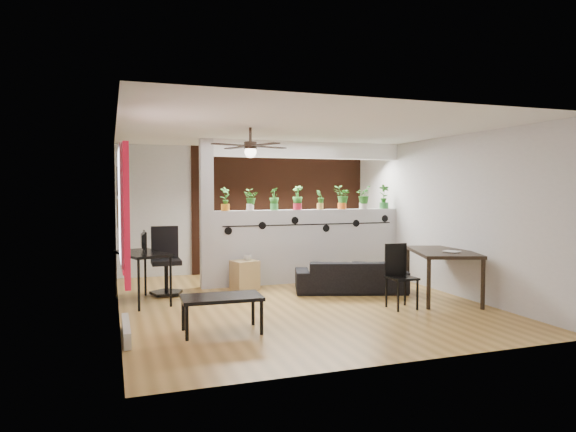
{
  "coord_description": "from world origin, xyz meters",
  "views": [
    {
      "loc": [
        -2.69,
        -7.37,
        1.73
      ],
      "look_at": [
        0.08,
        0.6,
        1.29
      ],
      "focal_mm": 32.0,
      "sensor_mm": 36.0,
      "label": 1
    }
  ],
  "objects": [
    {
      "name": "room_shell",
      "position": [
        0.0,
        0.0,
        1.3
      ],
      "size": [
        6.3,
        7.1,
        2.9
      ],
      "color": "olive",
      "rests_on": "ground"
    },
    {
      "name": "partition_wall",
      "position": [
        0.8,
        1.5,
        0.68
      ],
      "size": [
        3.6,
        0.18,
        1.35
      ],
      "primitive_type": "cube",
      "color": "#BCBCC1",
      "rests_on": "ground"
    },
    {
      "name": "ceiling_header",
      "position": [
        0.8,
        1.5,
        2.45
      ],
      "size": [
        3.6,
        0.18,
        0.3
      ],
      "primitive_type": "cube",
      "color": "white",
      "rests_on": "room_shell"
    },
    {
      "name": "pier_column",
      "position": [
        -1.11,
        1.5,
        1.3
      ],
      "size": [
        0.22,
        0.2,
        2.6
      ],
      "primitive_type": "cube",
      "color": "#BCBCC1",
      "rests_on": "ground"
    },
    {
      "name": "brick_panel",
      "position": [
        0.8,
        2.97,
        1.3
      ],
      "size": [
        3.9,
        0.05,
        2.6
      ],
      "primitive_type": "cube",
      "color": "#994A2C",
      "rests_on": "ground"
    },
    {
      "name": "vine_decal",
      "position": [
        0.8,
        1.4,
        1.08
      ],
      "size": [
        3.31,
        0.01,
        0.3
      ],
      "color": "black",
      "rests_on": "partition_wall"
    },
    {
      "name": "window_assembly",
      "position": [
        -2.56,
        -1.2,
        1.51
      ],
      "size": [
        0.09,
        1.3,
        1.55
      ],
      "color": "white",
      "rests_on": "room_shell"
    },
    {
      "name": "baseboard_heater",
      "position": [
        -2.54,
        -1.2,
        0.09
      ],
      "size": [
        0.08,
        1.0,
        0.18
      ],
      "primitive_type": "cube",
      "color": "silver",
      "rests_on": "ground"
    },
    {
      "name": "corkboard",
      "position": [
        -2.58,
        0.95,
        1.35
      ],
      "size": [
        0.03,
        0.6,
        0.45
      ],
      "primitive_type": "cube",
      "color": "olive",
      "rests_on": "room_shell"
    },
    {
      "name": "framed_art",
      "position": [
        -2.58,
        0.9,
        1.85
      ],
      "size": [
        0.03,
        0.34,
        0.44
      ],
      "color": "#8C7259",
      "rests_on": "room_shell"
    },
    {
      "name": "ceiling_fan",
      "position": [
        -0.8,
        -0.3,
        2.31
      ],
      "size": [
        1.19,
        1.19,
        0.43
      ],
      "color": "black",
      "rests_on": "room_shell"
    },
    {
      "name": "potted_plant_0",
      "position": [
        -0.78,
        1.5,
        1.57
      ],
      "size": [
        0.25,
        0.22,
        0.42
      ],
      "color": "orange",
      "rests_on": "partition_wall"
    },
    {
      "name": "potted_plant_1",
      "position": [
        -0.33,
        1.5,
        1.56
      ],
      "size": [
        0.25,
        0.24,
        0.39
      ],
      "color": "white",
      "rests_on": "partition_wall"
    },
    {
      "name": "potted_plant_2",
      "position": [
        0.12,
        1.5,
        1.57
      ],
      "size": [
        0.26,
        0.26,
        0.41
      ],
      "color": "green",
      "rests_on": "partition_wall"
    },
    {
      "name": "potted_plant_3",
      "position": [
        0.57,
        1.5,
        1.58
      ],
      "size": [
        0.29,
        0.29,
        0.44
      ],
      "color": "red",
      "rests_on": "partition_wall"
    },
    {
      "name": "potted_plant_4",
      "position": [
        1.03,
        1.5,
        1.54
      ],
      "size": [
        0.18,
        0.14,
        0.36
      ],
      "color": "gold",
      "rests_on": "partition_wall"
    },
    {
      "name": "potted_plant_5",
      "position": [
        1.48,
        1.5,
        1.59
      ],
      "size": [
        0.27,
        0.23,
        0.45
      ],
      "color": "orange",
      "rests_on": "partition_wall"
    },
    {
      "name": "potted_plant_6",
      "position": [
        1.93,
        1.5,
        1.59
      ],
      "size": [
        0.28,
        0.29,
        0.45
      ],
      "color": "silver",
      "rests_on": "partition_wall"
    },
    {
      "name": "potted_plant_7",
      "position": [
        2.38,
        1.5,
        1.6
      ],
      "size": [
        0.32,
        0.32,
        0.47
      ],
      "color": "#2E8138",
      "rests_on": "partition_wall"
    },
    {
      "name": "sofa",
      "position": [
        1.11,
        0.38,
        0.26
      ],
      "size": [
        1.88,
        1.2,
        0.51
      ],
      "primitive_type": "imported",
      "rotation": [
        0.0,
        0.0,
        2.83
      ],
      "color": "black",
      "rests_on": "ground"
    },
    {
      "name": "cube_shelf",
      "position": [
        -0.52,
        1.16,
        0.25
      ],
      "size": [
        0.49,
        0.46,
        0.5
      ],
      "primitive_type": "cube",
      "rotation": [
        0.0,
        0.0,
        0.27
      ],
      "color": "tan",
      "rests_on": "ground"
    },
    {
      "name": "cup",
      "position": [
        -0.47,
        1.16,
        0.55
      ],
      "size": [
        0.13,
        0.13,
        0.1
      ],
      "primitive_type": "imported",
      "rotation": [
        0.0,
        0.0,
        0.01
      ],
      "color": "gray",
      "rests_on": "cube_shelf"
    },
    {
      "name": "computer_desk",
      "position": [
        -2.25,
        0.66,
        0.7
      ],
      "size": [
        0.86,
        1.19,
        0.78
      ],
      "color": "black",
      "rests_on": "ground"
    },
    {
      "name": "monitor",
      "position": [
        -2.25,
        0.81,
        0.86
      ],
      "size": [
        0.3,
        0.05,
        0.17
      ],
      "primitive_type": "imported",
      "rotation": [
        0.0,
        0.0,
        1.57
      ],
      "color": "black",
      "rests_on": "computer_desk"
    },
    {
      "name": "office_chair",
      "position": [
        -1.85,
        1.17,
        0.48
      ],
      "size": [
        0.57,
        0.57,
        1.1
      ],
      "color": "black",
      "rests_on": "ground"
    },
    {
      "name": "dining_table",
      "position": [
        2.21,
        -0.63,
        0.69
      ],
      "size": [
        1.28,
        1.62,
        0.77
      ],
      "color": "black",
      "rests_on": "ground"
    },
    {
      "name": "book",
      "position": [
        2.11,
        -0.93,
        0.78
      ],
      "size": [
        0.26,
        0.29,
        0.02
      ],
      "primitive_type": "imported",
      "rotation": [
        0.0,
        0.0,
        0.49
      ],
      "color": "gray",
      "rests_on": "dining_table"
    },
    {
      "name": "folding_chair",
      "position": [
        1.28,
        -0.88,
        0.55
      ],
      "size": [
        0.38,
        0.38,
        0.93
      ],
      "color": "black",
      "rests_on": "ground"
    },
    {
      "name": "coffee_table",
      "position": [
        -1.44,
        -1.34,
        0.4
      ],
      "size": [
        0.98,
        0.57,
        0.45
      ],
      "color": "black",
      "rests_on": "ground"
    }
  ]
}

